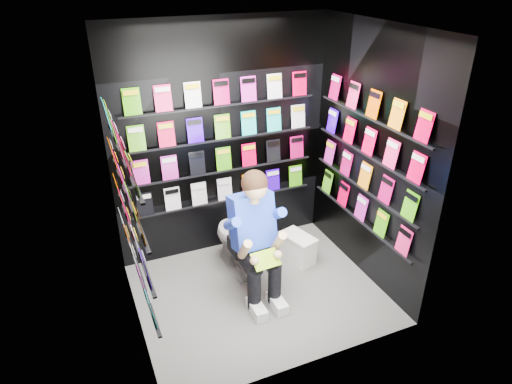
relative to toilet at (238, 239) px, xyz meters
name	(u,v)px	position (x,y,z in m)	size (l,w,h in m)	color
floor	(258,293)	(0.03, -0.50, -0.37)	(2.40, 2.40, 0.00)	slate
ceiling	(259,27)	(0.03, -0.50, 2.23)	(2.40, 2.40, 0.00)	white
wall_back	(222,143)	(0.03, 0.50, 0.93)	(2.40, 0.04, 2.60)	black
wall_front	(314,234)	(0.03, -1.50, 0.93)	(2.40, 0.04, 2.60)	black
wall_left	(123,204)	(-1.17, -0.50, 0.93)	(0.04, 2.00, 2.60)	black
wall_right	(370,159)	(1.23, -0.50, 0.93)	(0.04, 2.00, 2.60)	black
comics_back	(223,143)	(0.03, 0.47, 0.94)	(2.10, 0.06, 1.37)	#E3003D
comics_left	(127,203)	(-1.14, -0.50, 0.94)	(0.06, 1.70, 1.37)	#E3003D
comics_right	(367,159)	(1.20, -0.50, 0.94)	(0.06, 1.70, 1.37)	#E3003D
toilet	(238,239)	(0.00, 0.00, 0.00)	(0.42, 0.75, 0.73)	white
longbox	(298,249)	(0.67, -0.14, -0.22)	(0.22, 0.39, 0.29)	white
longbox_lid	(299,237)	(0.67, -0.14, -0.06)	(0.23, 0.41, 0.03)	white
reader	(251,221)	(0.00, -0.38, 0.43)	(0.56, 0.82, 1.52)	blue
held_comic	(266,259)	(0.00, -0.73, 0.21)	(0.26, 0.01, 0.18)	green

